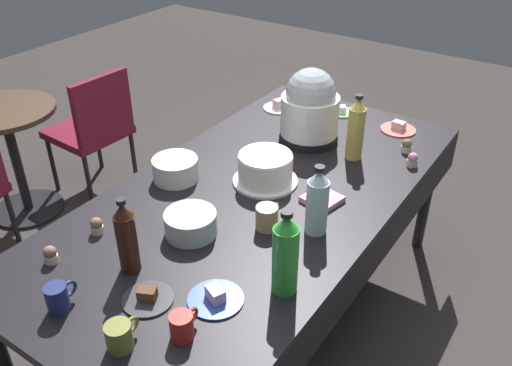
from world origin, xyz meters
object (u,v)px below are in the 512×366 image
(cupcake_berry, at_px, (413,160))
(coffee_mug_tan, at_px, (267,217))
(potluck_table, at_px, (256,205))
(cupcake_mint, at_px, (97,226))
(ceramic_snack_bowl, at_px, (175,169))
(dessert_plate_cobalt, at_px, (216,298))
(dessert_plate_sage, at_px, (342,111))
(maroon_chair_right, at_px, (94,126))
(dessert_plate_charcoal, at_px, (148,298))
(glass_salad_bowl, at_px, (191,223))
(coffee_mug_olive, at_px, (120,336))
(coffee_mug_navy, at_px, (58,298))
(frosted_layer_cake, at_px, (265,169))
(soda_bottle_ginger_ale, at_px, (356,129))
(soda_bottle_cola, at_px, (127,238))
(soda_bottle_water, at_px, (317,202))
(round_cafe_table, at_px, (11,142))
(slow_cooker, at_px, (310,108))
(dessert_plate_coral, at_px, (398,128))
(soda_bottle_lime_soda, at_px, (285,255))
(coffee_mug_red, at_px, (182,325))
(cupcake_vanilla, at_px, (50,255))
(cupcake_lemon, at_px, (407,146))

(cupcake_berry, relative_size, coffee_mug_tan, 0.52)
(potluck_table, xyz_separation_m, cupcake_mint, (-0.58, 0.35, 0.09))
(ceramic_snack_bowl, xyz_separation_m, dessert_plate_cobalt, (-0.51, -0.62, -0.04))
(dessert_plate_sage, height_order, maroon_chair_right, maroon_chair_right)
(dessert_plate_charcoal, height_order, coffee_mug_tan, coffee_mug_tan)
(glass_salad_bowl, height_order, coffee_mug_olive, glass_salad_bowl)
(ceramic_snack_bowl, bearing_deg, coffee_mug_navy, -164.72)
(potluck_table, height_order, dessert_plate_charcoal, dessert_plate_charcoal)
(cupcake_berry, bearing_deg, cupcake_mint, 144.90)
(frosted_layer_cake, bearing_deg, potluck_table, -170.68)
(cupcake_berry, height_order, cupcake_mint, same)
(soda_bottle_ginger_ale, bearing_deg, soda_bottle_cola, 165.41)
(cupcake_mint, distance_m, soda_bottle_water, 0.85)
(dessert_plate_cobalt, height_order, maroon_chair_right, maroon_chair_right)
(coffee_mug_tan, relative_size, round_cafe_table, 0.18)
(soda_bottle_water, bearing_deg, dessert_plate_charcoal, 156.76)
(slow_cooker, distance_m, soda_bottle_cola, 1.21)
(maroon_chair_right, relative_size, round_cafe_table, 1.18)
(cupcake_berry, distance_m, coffee_mug_olive, 1.56)
(dessert_plate_coral, xyz_separation_m, soda_bottle_cola, (-1.57, 0.38, 0.13))
(dessert_plate_cobalt, relative_size, round_cafe_table, 0.26)
(soda_bottle_lime_soda, bearing_deg, coffee_mug_olive, 150.51)
(slow_cooker, height_order, soda_bottle_lime_soda, slow_cooker)
(coffee_mug_tan, bearing_deg, coffee_mug_red, -171.76)
(potluck_table, xyz_separation_m, soda_bottle_lime_soda, (-0.44, -0.41, 0.21))
(dessert_plate_cobalt, distance_m, soda_bottle_cola, 0.37)
(cupcake_mint, bearing_deg, coffee_mug_navy, -148.59)
(dessert_plate_cobalt, relative_size, dessert_plate_coral, 1.03)
(potluck_table, bearing_deg, dessert_plate_cobalt, -157.58)
(frosted_layer_cake, distance_m, glass_salad_bowl, 0.47)
(frosted_layer_cake, distance_m, coffee_mug_olive, 1.03)
(frosted_layer_cake, xyz_separation_m, coffee_mug_tan, (-0.28, -0.19, -0.02))
(potluck_table, relative_size, dessert_plate_charcoal, 12.78)
(dessert_plate_coral, relative_size, coffee_mug_tan, 1.41)
(dessert_plate_cobalt, height_order, soda_bottle_lime_soda, soda_bottle_lime_soda)
(ceramic_snack_bowl, relative_size, dessert_plate_charcoal, 1.19)
(soda_bottle_ginger_ale, bearing_deg, cupcake_berry, -73.01)
(soda_bottle_lime_soda, bearing_deg, cupcake_berry, -3.48)
(soda_bottle_cola, relative_size, round_cafe_table, 0.41)
(dessert_plate_cobalt, bearing_deg, cupcake_vanilla, 106.15)
(frosted_layer_cake, height_order, round_cafe_table, frosted_layer_cake)
(frosted_layer_cake, relative_size, glass_salad_bowl, 1.43)
(cupcake_berry, distance_m, cupcake_lemon, 0.14)
(soda_bottle_lime_soda, bearing_deg, coffee_mug_red, 156.87)
(ceramic_snack_bowl, bearing_deg, soda_bottle_water, -89.25)
(dessert_plate_cobalt, distance_m, round_cafe_table, 2.10)
(ceramic_snack_bowl, relative_size, soda_bottle_cola, 0.69)
(dessert_plate_cobalt, distance_m, coffee_mug_navy, 0.50)
(glass_salad_bowl, xyz_separation_m, maroon_chair_right, (0.77, 1.48, -0.30))
(dessert_plate_coral, relative_size, soda_bottle_lime_soda, 0.57)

